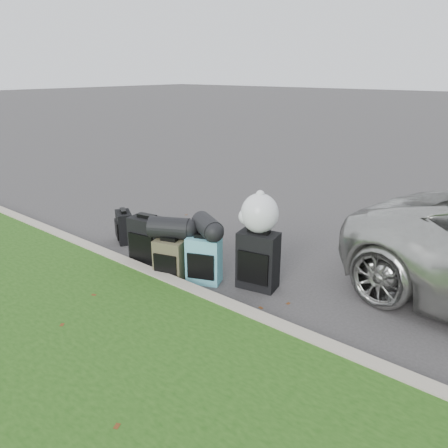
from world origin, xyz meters
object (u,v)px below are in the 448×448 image
Objects in this scene: suitcase_large_black_left at (148,242)px; suitcase_large_black_right at (258,260)px; suitcase_olive at (170,260)px; suitcase_teal at (204,260)px; tote_green at (163,230)px; tote_navy at (162,239)px; suitcase_small_black at (124,227)px.

suitcase_large_black_right is (1.62, 0.44, 0.02)m from suitcase_large_black_left.
suitcase_large_black_left is 1.31× the size of suitcase_olive.
suitcase_teal is at bearing -4.03° from suitcase_large_black_left.
tote_green is 0.38m from tote_navy.
tote_navy is (-2.00, 0.16, -0.24)m from suitcase_large_black_right.
suitcase_teal is 0.83× the size of suitcase_large_black_right.
suitcase_olive is 1.20m from suitcase_large_black_right.
tote_navy is (0.26, -0.28, -0.01)m from tote_green.
suitcase_large_black_left is at bearing -78.10° from tote_green.
suitcase_small_black is 0.68m from tote_navy.
tote_navy is at bearing -70.87° from tote_green.
tote_green is (-1.62, 0.77, -0.17)m from suitcase_teal.
suitcase_teal is (1.98, -0.25, 0.06)m from suitcase_small_black.
tote_green is at bearing 116.09° from suitcase_large_black_left.
suitcase_large_black_left is at bearing 11.17° from suitcase_small_black.
suitcase_small_black is 0.81× the size of suitcase_teal.
suitcase_large_black_right reaches higher than suitcase_olive.
tote_green reaches higher than tote_navy.
suitcase_large_black_left reaches higher than suitcase_olive.
suitcase_large_black_right reaches higher than suitcase_large_black_left.
suitcase_small_black is at bearing 149.43° from suitcase_teal.
tote_green is (-2.26, 0.44, -0.23)m from suitcase_large_black_right.
suitcase_small_black is at bearing 169.99° from suitcase_large_black_right.
suitcase_large_black_right is (1.06, 0.55, 0.10)m from suitcase_olive.
suitcase_olive is 0.73× the size of suitcase_large_black_right.
suitcase_teal is 2.11× the size of tote_green.
suitcase_olive is 1.56m from tote_green.
suitcase_large_black_left is 2.69× the size of tote_navy.
suitcase_small_black is 0.67× the size of suitcase_large_black_right.
suitcase_large_black_left is 1.15× the size of suitcase_teal.
tote_green is (0.36, 0.52, -0.11)m from suitcase_small_black.
suitcase_large_black_left is 1.11m from tote_green.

